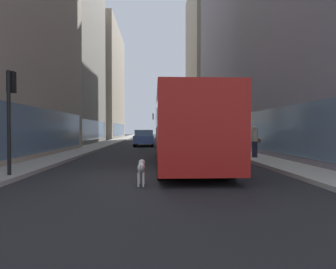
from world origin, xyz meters
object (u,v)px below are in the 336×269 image
object	(u,v)px
transit_bus	(183,127)
dalmatian_dog	(141,168)
traffic_light_near	(10,105)
car_blue_hatchback	(144,138)
car_red_coupe	(161,134)
car_grey_wagon	(170,139)
pedestrian_with_handbag	(255,141)
car_yellow_taxi	(163,135)

from	to	relation	value
transit_bus	dalmatian_dog	xyz separation A→B (m)	(-1.75, -5.05, -1.26)
transit_bus	traffic_light_near	world-z (taller)	traffic_light_near
car_blue_hatchback	car_red_coupe	world-z (taller)	same
car_blue_hatchback	car_grey_wagon	world-z (taller)	same
pedestrian_with_handbag	traffic_light_near	bearing A→B (deg)	-152.11
transit_bus	dalmatian_dog	size ratio (longest dim) A/B	11.98
car_blue_hatchback	pedestrian_with_handbag	size ratio (longest dim) A/B	2.81
car_yellow_taxi	traffic_light_near	distance (m)	33.74
car_grey_wagon	pedestrian_with_handbag	distance (m)	10.09
car_blue_hatchback	traffic_light_near	distance (m)	19.22
transit_bus	car_red_coupe	size ratio (longest dim) A/B	2.84
dalmatian_dog	traffic_light_near	xyz separation A→B (m)	(-4.35, 1.19, 1.92)
dalmatian_dog	car_yellow_taxi	bearing A→B (deg)	87.08
car_grey_wagon	dalmatian_dog	bearing A→B (deg)	-96.32
car_blue_hatchback	car_grey_wagon	xyz separation A→B (m)	(2.40, -4.18, -0.00)
transit_bus	car_blue_hatchback	world-z (taller)	transit_bus
car_blue_hatchback	traffic_light_near	xyz separation A→B (m)	(-3.70, -18.79, 1.61)
car_grey_wagon	dalmatian_dog	size ratio (longest dim) A/B	4.56
traffic_light_near	transit_bus	bearing A→B (deg)	32.32
car_yellow_taxi	traffic_light_near	xyz separation A→B (m)	(-6.10, -33.15, 1.62)
car_grey_wagon	dalmatian_dog	xyz separation A→B (m)	(-1.75, -15.81, -0.31)
car_yellow_taxi	pedestrian_with_handbag	xyz separation A→B (m)	(4.03, -27.79, 0.19)
transit_bus	car_blue_hatchback	xyz separation A→B (m)	(-2.40, 14.93, -0.95)
car_blue_hatchback	dalmatian_dog	world-z (taller)	car_blue_hatchback
car_grey_wagon	traffic_light_near	size ratio (longest dim) A/B	1.29
car_grey_wagon	transit_bus	bearing A→B (deg)	-90.00
car_red_coupe	car_yellow_taxi	distance (m)	12.58
car_grey_wagon	dalmatian_dog	distance (m)	15.91
car_yellow_taxi	pedestrian_with_handbag	distance (m)	28.08
car_blue_hatchback	dalmatian_dog	distance (m)	20.00
car_blue_hatchback	car_yellow_taxi	size ratio (longest dim) A/B	1.15
traffic_light_near	car_yellow_taxi	bearing A→B (deg)	79.57
car_grey_wagon	car_yellow_taxi	bearing A→B (deg)	90.00
transit_bus	car_red_coupe	distance (m)	41.88
car_red_coupe	car_yellow_taxi	bearing A→B (deg)	-90.00
pedestrian_with_handbag	traffic_light_near	world-z (taller)	traffic_light_near
car_yellow_taxi	dalmatian_dog	world-z (taller)	car_yellow_taxi
car_blue_hatchback	pedestrian_with_handbag	world-z (taller)	pedestrian_with_handbag
car_red_coupe	dalmatian_dog	distance (m)	46.95
car_grey_wagon	pedestrian_with_handbag	size ratio (longest dim) A/B	2.60
car_grey_wagon	pedestrian_with_handbag	bearing A→B (deg)	-66.49
dalmatian_dog	traffic_light_near	bearing A→B (deg)	164.64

